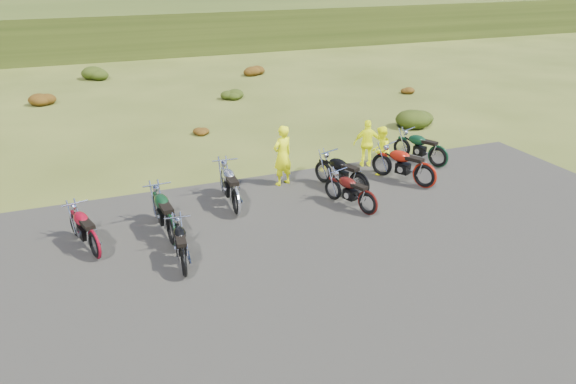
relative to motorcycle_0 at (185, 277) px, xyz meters
name	(u,v)px	position (x,y,z in m)	size (l,w,h in m)	color
ground	(299,231)	(3.24, 1.15, 0.00)	(300.00, 300.00, 0.00)	#3E4918
gravel_pad	(332,267)	(3.24, -0.85, 0.00)	(20.00, 12.00, 0.04)	black
hill_slope	(109,25)	(3.24, 51.15, 0.00)	(300.00, 46.00, 3.00)	#2E3C14
shrub_2	(42,98)	(-2.96, 17.75, 0.38)	(1.30, 1.30, 0.77)	#5C250B
shrub_3	(96,72)	(-0.06, 23.05, 0.46)	(1.56, 1.56, 0.92)	#23350D
shrub_4	(199,129)	(2.84, 10.35, 0.23)	(0.77, 0.77, 0.45)	#5C250B
shrub_5	(231,93)	(5.74, 15.65, 0.31)	(1.03, 1.03, 0.61)	#23350D
shrub_6	(253,69)	(8.64, 20.95, 0.38)	(1.30, 1.30, 0.77)	#5C250B
shrub_7	(416,115)	(11.54, 8.25, 0.46)	(1.56, 1.56, 0.92)	#23350D
shrub_8	(405,89)	(14.44, 13.55, 0.23)	(0.77, 0.77, 0.45)	#5C250B
motorcycle_0	(185,277)	(0.00, 0.00, 0.00)	(1.89, 0.63, 0.99)	black
motorcycle_1	(97,259)	(-1.76, 1.57, 0.00)	(2.00, 0.67, 1.05)	maroon
motorcycle_2	(173,246)	(0.04, 1.54, 0.00)	(2.26, 0.75, 1.18)	black
motorcycle_3	(237,216)	(2.01, 2.61, 0.00)	(2.31, 0.77, 1.21)	silver
motorcycle_4	(367,215)	(5.35, 1.30, 0.00)	(1.97, 0.66, 1.03)	#4A100C
motorcycle_5	(358,198)	(5.72, 2.47, 0.00)	(2.19, 0.73, 1.15)	black
motorcycle_6	(423,188)	(7.91, 2.35, 0.00)	(2.27, 0.76, 1.19)	#A11A0B
motorcycle_7	(437,168)	(9.37, 3.69, 0.00)	(2.14, 0.71, 1.12)	#0D301C
person_middle	(282,156)	(3.99, 4.23, 0.94)	(0.69, 0.45, 1.88)	#F5FF0D
person_right_a	(380,151)	(7.25, 3.91, 0.79)	(0.77, 0.60, 1.58)	#F5FF0D
person_right_b	(367,144)	(7.22, 4.71, 0.80)	(0.93, 0.39, 1.59)	#F5FF0D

